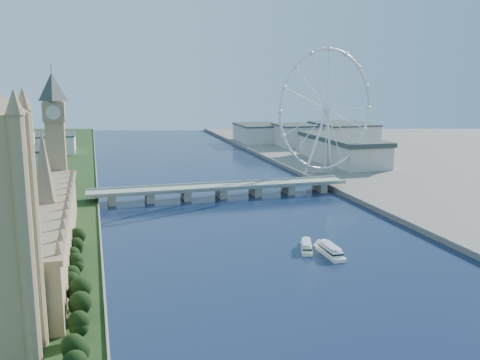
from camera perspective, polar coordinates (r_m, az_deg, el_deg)
name	(u,v)px	position (r m, az deg, el deg)	size (l,w,h in m)	color
tree_row	(73,318)	(222.48, -17.41, -13.86)	(8.33, 216.33, 19.59)	black
parliament_range	(48,229)	(310.49, -19.78, -4.92)	(24.00, 200.00, 70.00)	tan
big_ben	(55,124)	(408.58, -19.16, 5.69)	(20.02, 20.02, 110.00)	tan
westminster_bridge	(221,189)	(450.18, -2.03, -0.98)	(220.00, 22.00, 9.50)	gray
london_eye	(327,110)	(532.92, 9.25, 7.37)	(113.60, 39.12, 124.30)	silver
county_hall	(342,164)	(631.27, 10.78, 1.70)	(54.00, 144.00, 35.00)	beige
city_skyline	(204,140)	(707.67, -3.86, 4.26)	(505.00, 280.00, 32.00)	beige
tour_boat_near	(306,250)	(318.32, 7.11, -7.43)	(6.64, 26.17, 5.75)	#E8F3CB
tour_boat_far	(330,255)	(311.55, 9.58, -7.92)	(7.74, 30.27, 6.69)	white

